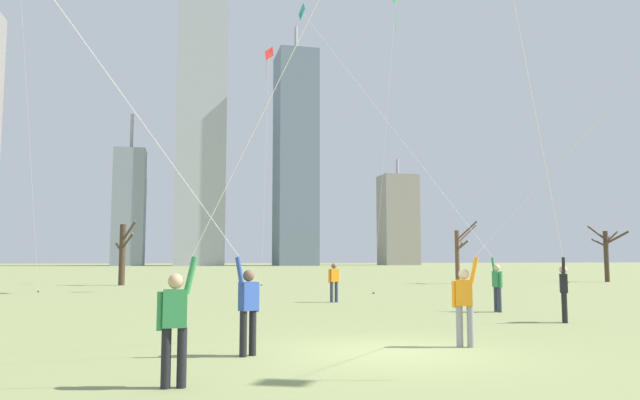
{
  "coord_description": "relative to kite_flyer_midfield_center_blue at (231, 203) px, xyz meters",
  "views": [
    {
      "loc": [
        -4.03,
        -11.27,
        1.85
      ],
      "look_at": [
        0.0,
        6.0,
        3.57
      ],
      "focal_mm": 33.45,
      "sensor_mm": 36.0,
      "label": 1
    }
  ],
  "objects": [
    {
      "name": "skyline_mid_tower_right",
      "position": [
        26.64,
        135.45,
        24.01
      ],
      "size": [
        9.68,
        11.92,
        60.41
      ],
      "color": "slate",
      "rests_on": "ground"
    },
    {
      "name": "kite_flyer_midfield_center_blue",
      "position": [
        0.0,
        0.0,
        0.0
      ],
      "size": [
        6.24,
        2.56,
        13.89
      ],
      "color": "black",
      "rests_on": "ground"
    },
    {
      "name": "bystander_far_off_by_trees",
      "position": [
        5.59,
        15.73,
        -1.73
      ],
      "size": [
        0.5,
        0.27,
        1.62
      ],
      "color": "#33384C",
      "rests_on": "ground"
    },
    {
      "name": "kite_flyer_foreground_right_yellow",
      "position": [
        -0.59,
        2.28,
        -0.09
      ],
      "size": [
        9.26,
        4.31,
        13.21
      ],
      "color": "black",
      "rests_on": "ground"
    },
    {
      "name": "kite_flyer_midfield_right_white",
      "position": [
        7.63,
        4.15,
        2.66
      ],
      "size": [
        10.5,
        10.11,
        18.75
      ],
      "color": "black",
      "rests_on": "ground"
    },
    {
      "name": "skyline_wide_slab",
      "position": [
        -12.98,
        141.09,
        11.36
      ],
      "size": [
        7.22,
        10.12,
        36.94
      ],
      "color": "gray",
      "rests_on": "ground"
    },
    {
      "name": "bare_tree_rightmost",
      "position": [
        18.9,
        31.15,
        -0.41
      ],
      "size": [
        1.87,
        2.14,
        4.52
      ],
      "color": "brown",
      "rests_on": "ground"
    },
    {
      "name": "skyline_short_annex",
      "position": [
        3.45,
        136.99,
        31.99
      ],
      "size": [
        11.97,
        6.4,
        69.24
      ],
      "color": "#9EA3AD",
      "rests_on": "ground"
    },
    {
      "name": "kite_flyer_far_back_pink",
      "position": [
        6.08,
        2.31,
        -0.34
      ],
      "size": [
        9.44,
        6.28,
        13.75
      ],
      "color": "gray",
      "rests_on": "ground"
    },
    {
      "name": "bare_tree_far_right_edge",
      "position": [
        31.55,
        31.48,
        -0.29
      ],
      "size": [
        2.68,
        2.93,
        4.41
      ],
      "color": "#423326",
      "rests_on": "ground"
    },
    {
      "name": "skyline_slender_spire",
      "position": [
        54.83,
        138.83,
        9.18
      ],
      "size": [
        9.28,
        7.87,
        27.92
      ],
      "color": "gray",
      "rests_on": "ground"
    },
    {
      "name": "distant_kite_drifting_right_green",
      "position": [
        10.82,
        22.02,
        13.24
      ],
      "size": [
        2.56,
        1.48,
        17.56
      ],
      "color": "green",
      "rests_on": "ground"
    },
    {
      "name": "kite_flyer_midfield_left_teal",
      "position": [
        9.24,
        11.98,
        0.55
      ],
      "size": [
        4.71,
        12.84,
        15.82
      ],
      "color": "#33384C",
      "rests_on": "ground"
    },
    {
      "name": "ground_plane",
      "position": [
        3.33,
        2.63,
        -2.63
      ],
      "size": [
        400.0,
        400.0,
        0.0
      ],
      "primitive_type": "plane",
      "color": "#848E56"
    },
    {
      "name": "distant_kite_low_near_trees_red",
      "position": [
        5.33,
        33.82,
        13.04
      ],
      "size": [
        1.19,
        2.93,
        17.49
      ],
      "color": "red",
      "rests_on": "ground"
    },
    {
      "name": "bare_tree_left_of_center",
      "position": [
        -4.54,
        33.96,
        -0.42
      ],
      "size": [
        1.53,
        2.12,
        4.33
      ],
      "color": "#423326",
      "rests_on": "ground"
    }
  ]
}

